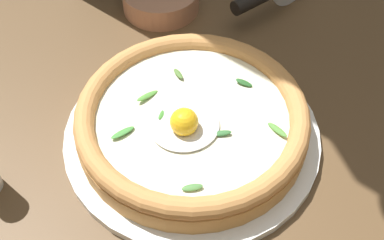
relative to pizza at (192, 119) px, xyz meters
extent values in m
cube|color=brown|center=(-0.04, 0.04, -0.05)|extent=(2.40, 2.40, 0.03)
cylinder|color=white|center=(0.00, 0.00, -0.03)|extent=(0.31, 0.31, 0.01)
cylinder|color=#D1914B|center=(0.00, 0.00, -0.01)|extent=(0.27, 0.27, 0.03)
torus|color=#CE8C4C|center=(0.00, 0.00, 0.01)|extent=(0.27, 0.27, 0.02)
cylinder|color=#F1EBCA|center=(0.00, 0.00, 0.01)|extent=(0.23, 0.23, 0.00)
ellipsoid|color=white|center=(-0.01, -0.01, 0.01)|extent=(0.08, 0.07, 0.01)
sphere|color=yellow|center=(-0.02, -0.02, 0.02)|extent=(0.03, 0.03, 0.03)
ellipsoid|color=#518C39|center=(0.08, -0.06, 0.01)|extent=(0.01, 0.03, 0.01)
ellipsoid|color=#507935|center=(0.01, 0.07, 0.01)|extent=(0.01, 0.02, 0.01)
ellipsoid|color=#448C36|center=(-0.03, 0.01, 0.01)|extent=(0.03, 0.03, 0.01)
ellipsoid|color=#326C35|center=(0.02, -0.04, 0.01)|extent=(0.02, 0.01, 0.01)
ellipsoid|color=#4A8240|center=(-0.03, -0.09, 0.01)|extent=(0.02, 0.01, 0.00)
ellipsoid|color=#2A622A|center=(0.08, 0.02, 0.01)|extent=(0.02, 0.02, 0.01)
ellipsoid|color=#579F3F|center=(-0.03, 0.05, 0.01)|extent=(0.03, 0.02, 0.01)
ellipsoid|color=#438E3C|center=(-0.08, 0.00, 0.01)|extent=(0.03, 0.02, 0.01)
camera|label=1|loc=(-0.14, -0.33, 0.42)|focal=44.07mm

